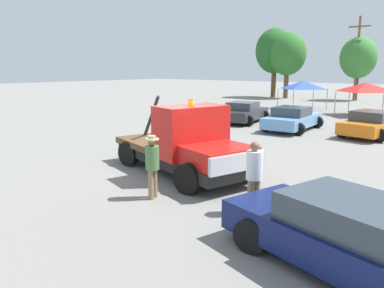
% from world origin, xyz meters
% --- Properties ---
extents(ground_plane, '(160.00, 160.00, 0.00)m').
position_xyz_m(ground_plane, '(0.00, 0.00, 0.00)').
color(ground_plane, gray).
extents(tow_truck, '(6.12, 3.56, 2.52)m').
position_xyz_m(tow_truck, '(0.35, -0.10, 0.97)').
color(tow_truck, black).
rests_on(tow_truck, ground).
extents(foreground_car, '(5.43, 3.12, 1.34)m').
position_xyz_m(foreground_car, '(6.59, -2.94, 0.65)').
color(foreground_car, '#0F194C').
rests_on(foreground_car, ground).
extents(person_near_truck, '(0.40, 0.40, 1.79)m').
position_xyz_m(person_near_truck, '(3.76, -1.60, 1.03)').
color(person_near_truck, '#847051').
rests_on(person_near_truck, ground).
extents(person_at_hood, '(0.38, 0.38, 1.73)m').
position_xyz_m(person_at_hood, '(1.10, -2.39, 1.02)').
color(person_at_hood, '#847051').
rests_on(person_at_hood, ground).
extents(parked_car_charcoal, '(2.92, 4.50, 1.34)m').
position_xyz_m(parked_car_charcoal, '(-4.71, 11.54, 0.65)').
color(parked_car_charcoal, '#2D2D33').
rests_on(parked_car_charcoal, ground).
extents(parked_car_skyblue, '(2.74, 4.73, 1.34)m').
position_xyz_m(parked_car_skyblue, '(-0.95, 10.71, 0.65)').
color(parked_car_skyblue, '#669ED1').
rests_on(parked_car_skyblue, ground).
extents(parked_car_orange, '(2.88, 4.67, 1.34)m').
position_xyz_m(parked_car_orange, '(3.14, 11.45, 0.65)').
color(parked_car_orange, orange).
rests_on(parked_car_orange, ground).
extents(canopy_tent_blue, '(3.13, 3.13, 2.41)m').
position_xyz_m(canopy_tent_blue, '(-5.02, 21.44, 2.06)').
color(canopy_tent_blue, '#9E9EA3').
rests_on(canopy_tent_blue, ground).
extents(canopy_tent_red, '(3.28, 3.28, 2.44)m').
position_xyz_m(canopy_tent_red, '(0.30, 20.24, 2.10)').
color(canopy_tent_red, '#9E9EA3').
rests_on(canopy_tent_red, ground).
extents(tree_left, '(4.20, 4.20, 7.50)m').
position_xyz_m(tree_left, '(-11.51, 31.66, 5.03)').
color(tree_left, brown).
rests_on(tree_left, ground).
extents(tree_center, '(4.53, 4.53, 8.10)m').
position_xyz_m(tree_center, '(-13.36, 32.12, 5.43)').
color(tree_center, brown).
rests_on(tree_center, ground).
extents(tree_right, '(3.78, 3.78, 6.75)m').
position_xyz_m(tree_right, '(-4.32, 33.69, 4.53)').
color(tree_right, brown).
rests_on(tree_right, ground).
extents(utility_pole, '(2.20, 0.24, 8.77)m').
position_xyz_m(utility_pole, '(-4.28, 33.15, 4.65)').
color(utility_pole, brown).
rests_on(utility_pole, ground).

